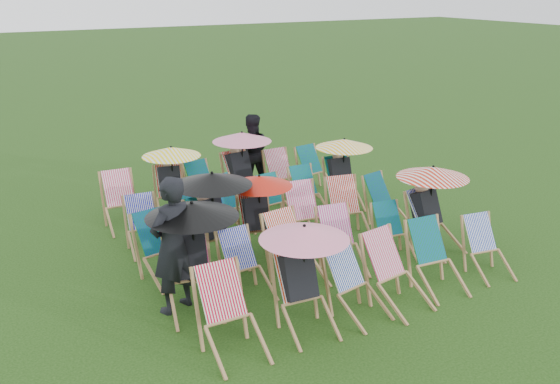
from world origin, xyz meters
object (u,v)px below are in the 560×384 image
deckchair_5 (489,248)px  person_rear (251,152)px  deckchair_0 (231,315)px  person_left (172,245)px  deckchair_29 (317,170)px

deckchair_5 → person_rear: size_ratio=0.53×
person_rear → deckchair_0: bearing=80.7°
person_rear → person_left: bearing=71.4°
deckchair_5 → person_left: (-4.41, 1.28, 0.51)m
deckchair_29 → person_rear: size_ratio=0.56×
person_left → deckchair_0: bearing=77.0°
person_rear → deckchair_5: bearing=123.2°
deckchair_29 → person_rear: (-1.13, 0.74, 0.35)m
deckchair_29 → person_rear: bearing=138.6°
deckchair_5 → person_rear: person_rear is taller
deckchair_0 → person_left: size_ratio=0.54×
deckchair_29 → person_left: bearing=-151.1°
deckchair_5 → deckchair_29: 4.53m
deckchair_29 → person_rear: 1.39m
deckchair_0 → deckchair_5: bearing=0.2°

